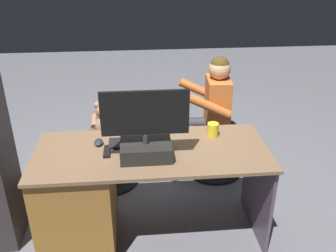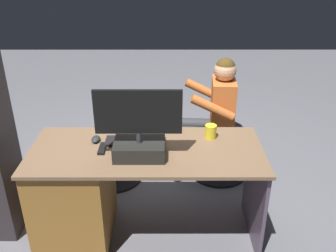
{
  "view_description": "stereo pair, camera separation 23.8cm",
  "coord_description": "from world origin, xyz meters",
  "px_view_note": "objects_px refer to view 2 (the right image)",
  "views": [
    {
      "loc": [
        0.09,
        2.59,
        1.99
      ],
      "look_at": [
        -0.15,
        0.0,
        0.71
      ],
      "focal_mm": 39.8,
      "sensor_mm": 36.0,
      "label": 1
    },
    {
      "loc": [
        -0.14,
        2.6,
        1.99
      ],
      "look_at": [
        -0.15,
        0.0,
        0.71
      ],
      "focal_mm": 39.8,
      "sensor_mm": 36.0,
      "label": 2
    }
  ],
  "objects_px": {
    "keyboard": "(135,141)",
    "computer_mouse": "(96,139)",
    "monitor": "(139,136)",
    "visitor_chair": "(220,147)",
    "cup": "(211,131)",
    "person": "(212,109)",
    "teddy_bear": "(109,118)",
    "tv_remote": "(102,149)",
    "office_chair_teddy": "(112,153)",
    "desk": "(89,190)"
  },
  "relations": [
    {
      "from": "keyboard",
      "to": "computer_mouse",
      "type": "height_order",
      "value": "computer_mouse"
    },
    {
      "from": "monitor",
      "to": "visitor_chair",
      "type": "relative_size",
      "value": 1.02
    },
    {
      "from": "cup",
      "to": "person",
      "type": "height_order",
      "value": "person"
    },
    {
      "from": "computer_mouse",
      "to": "teddy_bear",
      "type": "xyz_separation_m",
      "value": [
        0.01,
        -0.65,
        -0.14
      ]
    },
    {
      "from": "tv_remote",
      "to": "visitor_chair",
      "type": "distance_m",
      "value": 1.33
    },
    {
      "from": "monitor",
      "to": "computer_mouse",
      "type": "xyz_separation_m",
      "value": [
        0.32,
        -0.2,
        -0.13
      ]
    },
    {
      "from": "keyboard",
      "to": "teddy_bear",
      "type": "xyz_separation_m",
      "value": [
        0.29,
        -0.66,
        -0.13
      ]
    },
    {
      "from": "monitor",
      "to": "computer_mouse",
      "type": "height_order",
      "value": "monitor"
    },
    {
      "from": "person",
      "to": "monitor",
      "type": "bearing_deg",
      "value": 57.21
    },
    {
      "from": "keyboard",
      "to": "person",
      "type": "relative_size",
      "value": 0.37
    },
    {
      "from": "tv_remote",
      "to": "office_chair_teddy",
      "type": "distance_m",
      "value": 0.89
    },
    {
      "from": "computer_mouse",
      "to": "office_chair_teddy",
      "type": "distance_m",
      "value": 0.8
    },
    {
      "from": "desk",
      "to": "cup",
      "type": "bearing_deg",
      "value": -169.04
    },
    {
      "from": "person",
      "to": "office_chair_teddy",
      "type": "bearing_deg",
      "value": 4.2
    },
    {
      "from": "desk",
      "to": "keyboard",
      "type": "xyz_separation_m",
      "value": [
        -0.35,
        -0.1,
        0.35
      ]
    },
    {
      "from": "computer_mouse",
      "to": "cup",
      "type": "bearing_deg",
      "value": -176.01
    },
    {
      "from": "tv_remote",
      "to": "person",
      "type": "height_order",
      "value": "person"
    },
    {
      "from": "keyboard",
      "to": "computer_mouse",
      "type": "bearing_deg",
      "value": -3.1
    },
    {
      "from": "tv_remote",
      "to": "teddy_bear",
      "type": "distance_m",
      "value": 0.78
    },
    {
      "from": "cup",
      "to": "tv_remote",
      "type": "relative_size",
      "value": 0.65
    },
    {
      "from": "desk",
      "to": "tv_remote",
      "type": "relative_size",
      "value": 10.65
    },
    {
      "from": "teddy_bear",
      "to": "person",
      "type": "relative_size",
      "value": 0.29
    },
    {
      "from": "desk",
      "to": "computer_mouse",
      "type": "relative_size",
      "value": 16.64
    },
    {
      "from": "keyboard",
      "to": "desk",
      "type": "bearing_deg",
      "value": 15.94
    },
    {
      "from": "tv_remote",
      "to": "person",
      "type": "bearing_deg",
      "value": -135.8
    },
    {
      "from": "desk",
      "to": "tv_remote",
      "type": "height_order",
      "value": "tv_remote"
    },
    {
      "from": "teddy_bear",
      "to": "monitor",
      "type": "bearing_deg",
      "value": 111.38
    },
    {
      "from": "office_chair_teddy",
      "to": "teddy_bear",
      "type": "distance_m",
      "value": 0.34
    },
    {
      "from": "desk",
      "to": "visitor_chair",
      "type": "xyz_separation_m",
      "value": [
        -1.06,
        -0.82,
        -0.11
      ]
    },
    {
      "from": "monitor",
      "to": "visitor_chair",
      "type": "distance_m",
      "value": 1.28
    },
    {
      "from": "monitor",
      "to": "tv_remote",
      "type": "bearing_deg",
      "value": -16.83
    },
    {
      "from": "desk",
      "to": "monitor",
      "type": "bearing_deg",
      "value": 167.76
    },
    {
      "from": "computer_mouse",
      "to": "visitor_chair",
      "type": "xyz_separation_m",
      "value": [
        -1.0,
        -0.71,
        -0.47
      ]
    },
    {
      "from": "desk",
      "to": "tv_remote",
      "type": "bearing_deg",
      "value": 177.55
    },
    {
      "from": "computer_mouse",
      "to": "tv_remote",
      "type": "height_order",
      "value": "computer_mouse"
    },
    {
      "from": "monitor",
      "to": "cup",
      "type": "relative_size",
      "value": 5.66
    },
    {
      "from": "visitor_chair",
      "to": "computer_mouse",
      "type": "bearing_deg",
      "value": 35.37
    },
    {
      "from": "office_chair_teddy",
      "to": "person",
      "type": "relative_size",
      "value": 0.5
    },
    {
      "from": "desk",
      "to": "person",
      "type": "bearing_deg",
      "value": -139.88
    },
    {
      "from": "cup",
      "to": "person",
      "type": "xyz_separation_m",
      "value": [
        -0.08,
        -0.64,
        -0.11
      ]
    },
    {
      "from": "cup",
      "to": "tv_remote",
      "type": "xyz_separation_m",
      "value": [
        0.75,
        0.18,
        -0.04
      ]
    },
    {
      "from": "person",
      "to": "keyboard",
      "type": "bearing_deg",
      "value": 49.05
    },
    {
      "from": "keyboard",
      "to": "office_chair_teddy",
      "type": "height_order",
      "value": "keyboard"
    },
    {
      "from": "office_chair_teddy",
      "to": "person",
      "type": "xyz_separation_m",
      "value": [
        -0.91,
        -0.07,
        0.41
      ]
    },
    {
      "from": "keyboard",
      "to": "office_chair_teddy",
      "type": "relative_size",
      "value": 0.75
    },
    {
      "from": "visitor_chair",
      "to": "person",
      "type": "xyz_separation_m",
      "value": [
        0.09,
        0.01,
        0.39
      ]
    },
    {
      "from": "teddy_bear",
      "to": "computer_mouse",
      "type": "bearing_deg",
      "value": 90.59
    },
    {
      "from": "desk",
      "to": "person",
      "type": "height_order",
      "value": "person"
    },
    {
      "from": "monitor",
      "to": "teddy_bear",
      "type": "relative_size",
      "value": 1.69
    },
    {
      "from": "monitor",
      "to": "cup",
      "type": "height_order",
      "value": "monitor"
    }
  ]
}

